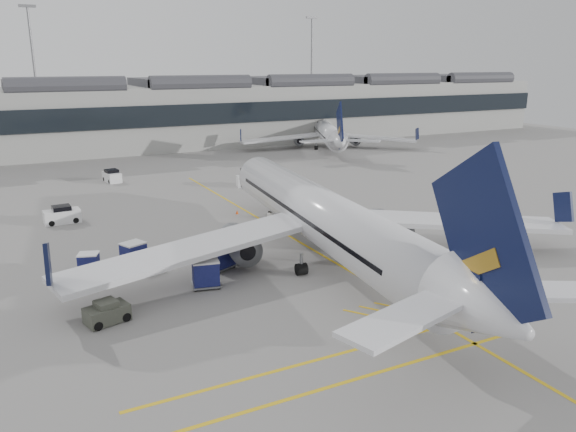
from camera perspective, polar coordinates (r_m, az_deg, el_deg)
name	(u,v)px	position (r m, az deg, el deg)	size (l,w,h in m)	color
ground	(227,297)	(38.31, -6.26, -8.14)	(220.00, 220.00, 0.00)	gray
terminal	(76,116)	(105.99, -20.70, 9.46)	(200.00, 20.45, 12.40)	#9E9E99
light_masts	(53,66)	(119.43, -22.76, 13.85)	(113.00, 0.60, 25.45)	slate
apron_markings	(290,237)	(50.71, 0.23, -2.10)	(0.25, 60.00, 0.01)	gold
airliner_main	(326,219)	(43.53, 3.85, -0.33)	(40.43, 44.41, 11.83)	silver
airliner_far	(327,133)	(103.55, 4.03, 8.40)	(30.01, 33.14, 9.41)	silver
belt_loader	(282,223)	(53.08, -0.56, -0.71)	(4.58, 2.50, 1.81)	silver
baggage_cart_a	(206,273)	(39.63, -8.36, -5.70)	(2.21, 1.95, 2.03)	gray
baggage_cart_b	(221,256)	(42.96, -6.83, -4.02)	(2.33, 2.18, 1.96)	gray
baggage_cart_c	(134,253)	(44.93, -15.42, -3.67)	(2.20, 2.04, 1.85)	gray
baggage_cart_d	(89,263)	(44.22, -19.58, -4.51)	(1.87, 1.71, 1.61)	gray
ramp_agent_a	(222,245)	(46.14, -6.76, -2.90)	(0.62, 0.41, 1.70)	#FA440D
ramp_agent_b	(242,245)	(45.58, -4.72, -2.94)	(0.92, 0.72, 1.89)	#F14A0C
pushback_tug	(107,313)	(36.03, -17.92, -9.33)	(2.80, 2.11, 1.40)	#474A3F
safety_cone_nose	(237,212)	(58.42, -5.20, 0.41)	(0.32, 0.32, 0.44)	#F24C0A
safety_cone_engine	(377,236)	(50.77, 9.05, -1.98)	(0.37, 0.37, 0.51)	#F24C0A
service_van_left	(62,215)	(59.15, -21.97, 0.07)	(3.43, 1.86, 1.72)	silver
service_van_mid	(112,176)	(77.53, -17.45, 3.87)	(2.07, 3.42, 1.65)	silver
service_van_right	(251,180)	(71.39, -3.79, 3.67)	(3.82, 2.52, 1.80)	silver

